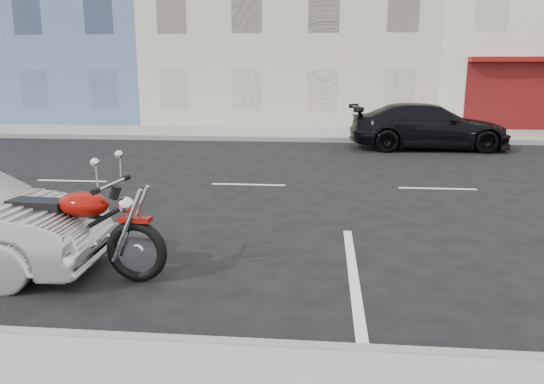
{
  "coord_description": "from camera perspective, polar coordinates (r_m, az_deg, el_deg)",
  "views": [
    {
      "loc": [
        -0.39,
        -11.13,
        2.46
      ],
      "look_at": [
        -1.09,
        -4.05,
        0.8
      ],
      "focal_mm": 35.0,
      "sensor_mm": 36.0,
      "label": 1
    }
  ],
  "objects": [
    {
      "name": "motorcycle",
      "position": [
        6.38,
        -14.17,
        -4.8
      ],
      "size": [
        2.37,
        0.78,
        1.19
      ],
      "rotation": [
        0.0,
        0.0,
        -0.09
      ],
      "color": "black",
      "rests_on": "ground"
    },
    {
      "name": "sidewalk_far",
      "position": [
        20.5,
        -7.44,
        6.36
      ],
      "size": [
        80.0,
        3.4,
        0.15
      ],
      "primitive_type": "cube",
      "color": "gray",
      "rests_on": "ground"
    },
    {
      "name": "curb_far",
      "position": [
        18.86,
        -8.6,
        5.75
      ],
      "size": [
        80.0,
        0.12,
        0.16
      ],
      "primitive_type": "cube",
      "color": "gray",
      "rests_on": "ground"
    },
    {
      "name": "ground",
      "position": [
        11.41,
        7.47,
        0.57
      ],
      "size": [
        120.0,
        120.0,
        0.0
      ],
      "primitive_type": "plane",
      "color": "black",
      "rests_on": "ground"
    },
    {
      "name": "car_far",
      "position": [
        17.29,
        16.48,
        6.79
      ],
      "size": [
        4.94,
        2.16,
        1.41
      ],
      "primitive_type": "imported",
      "rotation": [
        0.0,
        0.0,
        1.61
      ],
      "color": "black",
      "rests_on": "ground"
    },
    {
      "name": "bldg_cream",
      "position": [
        27.67,
        2.4,
        19.97
      ],
      "size": [
        12.0,
        12.0,
        11.5
      ],
      "primitive_type": "cube",
      "color": "beige",
      "rests_on": "ground"
    }
  ]
}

